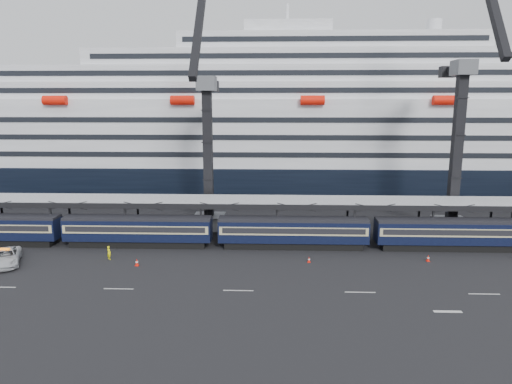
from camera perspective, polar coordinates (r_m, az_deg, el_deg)
ground at (r=50.96m, az=14.29°, el=-10.30°), size 260.00×260.00×0.00m
lane_markings at (r=48.79m, az=25.22°, el=-12.01°), size 111.00×4.27×0.02m
train at (r=58.92m, az=7.91°, el=-4.90°), size 133.05×3.00×4.05m
canopy at (r=62.68m, az=11.85°, el=-1.19°), size 130.00×6.25×5.53m
cruise_ship at (r=93.06m, az=8.04°, el=7.24°), size 214.09×28.84×34.00m
crane_dark_near at (r=65.93m, az=-6.09°, el=5.44°), size 4.50×17.75×35.08m
crane_dark_mid at (r=69.12m, az=24.02°, el=6.01°), size 4.50×18.24×39.64m
pickup_truck at (r=60.15m, az=-28.84°, el=-7.15°), size 5.38×7.11×1.79m
worker at (r=57.31m, az=-17.91°, el=-7.23°), size 0.72×0.67×1.64m
traffic_cone_b at (r=54.39m, az=-14.67°, el=-8.48°), size 0.42×0.42×0.85m
traffic_cone_c at (r=54.12m, az=6.64°, el=-8.38°), size 0.34×0.34×0.68m
traffic_cone_d at (r=57.75m, az=20.72°, el=-7.73°), size 0.40×0.40×0.79m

